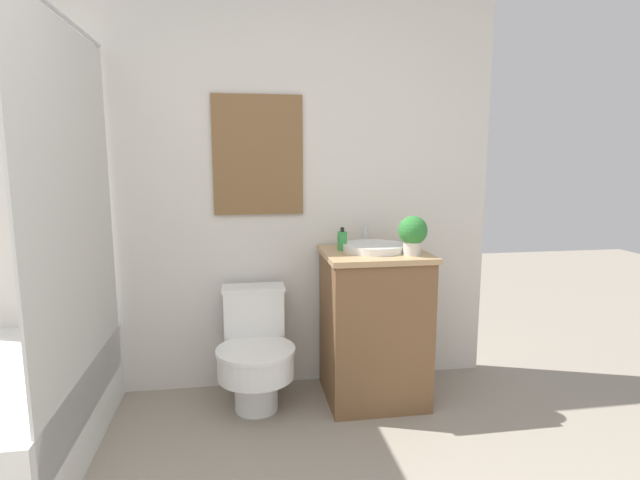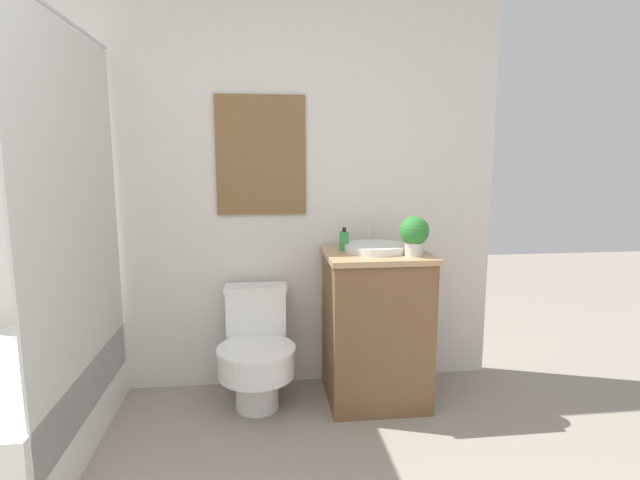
# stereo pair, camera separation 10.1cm
# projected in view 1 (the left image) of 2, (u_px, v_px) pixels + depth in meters

# --- Properties ---
(wall_back) EXTENTS (3.40, 0.07, 2.50)m
(wall_back) POSITION_uv_depth(u_px,v_px,m) (212.00, 181.00, 2.90)
(wall_back) COLOR silver
(wall_back) RESTS_ON ground_plane
(shower_area) EXTENTS (0.66, 1.32, 1.98)m
(shower_area) POSITION_uv_depth(u_px,v_px,m) (19.00, 406.00, 2.26)
(shower_area) COLOR white
(shower_area) RESTS_ON ground_plane
(toilet) EXTENTS (0.43, 0.55, 0.66)m
(toilet) POSITION_uv_depth(u_px,v_px,m) (255.00, 352.00, 2.79)
(toilet) COLOR white
(toilet) RESTS_ON ground_plane
(vanity) EXTENTS (0.58, 0.54, 0.87)m
(vanity) POSITION_uv_depth(u_px,v_px,m) (374.00, 325.00, 2.87)
(vanity) COLOR brown
(vanity) RESTS_ON ground_plane
(sink) EXTENTS (0.36, 0.39, 0.13)m
(sink) POSITION_uv_depth(u_px,v_px,m) (374.00, 247.00, 2.82)
(sink) COLOR white
(sink) RESTS_ON vanity
(soap_bottle) EXTENTS (0.05, 0.05, 0.13)m
(soap_bottle) POSITION_uv_depth(u_px,v_px,m) (342.00, 241.00, 2.83)
(soap_bottle) COLOR green
(soap_bottle) RESTS_ON vanity
(potted_plant) EXTENTS (0.16, 0.16, 0.21)m
(potted_plant) POSITION_uv_depth(u_px,v_px,m) (413.00, 233.00, 2.69)
(potted_plant) COLOR beige
(potted_plant) RESTS_ON vanity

